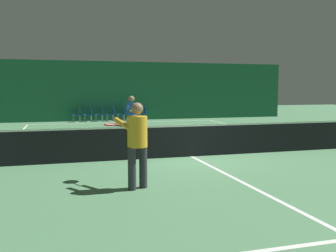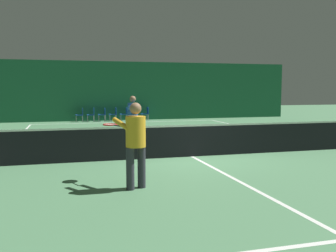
{
  "view_description": "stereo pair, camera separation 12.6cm",
  "coord_description": "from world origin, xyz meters",
  "px_view_note": "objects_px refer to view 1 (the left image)",
  "views": [
    {
      "loc": [
        -3.75,
        -10.36,
        2.01
      ],
      "look_at": [
        -0.91,
        -0.6,
        1.0
      ],
      "focal_mm": 40.0,
      "sensor_mm": 36.0,
      "label": 1
    },
    {
      "loc": [
        -3.63,
        -10.4,
        2.01
      ],
      "look_at": [
        -0.91,
        -0.6,
        1.0
      ],
      "focal_mm": 40.0,
      "sensor_mm": 36.0,
      "label": 2
    }
  ],
  "objects_px": {
    "courtside_chair_2": "(100,114)",
    "player_near": "(136,139)",
    "courtside_chair_1": "(89,114)",
    "player_far": "(132,115)",
    "courtside_chair_0": "(78,114)",
    "courtside_chair_6": "(143,113)",
    "tennis_net": "(192,140)",
    "courtside_chair_4": "(122,113)",
    "courtside_chair_5": "(133,113)",
    "courtside_chair_3": "(111,113)"
  },
  "relations": [
    {
      "from": "player_far",
      "to": "courtside_chair_5",
      "type": "distance_m",
      "value": 9.47
    },
    {
      "from": "player_near",
      "to": "courtside_chair_4",
      "type": "height_order",
      "value": "player_near"
    },
    {
      "from": "courtside_chair_1",
      "to": "tennis_net",
      "type": "bearing_deg",
      "value": 8.77
    },
    {
      "from": "courtside_chair_2",
      "to": "courtside_chair_5",
      "type": "distance_m",
      "value": 2.04
    },
    {
      "from": "player_far",
      "to": "courtside_chair_3",
      "type": "height_order",
      "value": "player_far"
    },
    {
      "from": "courtside_chair_3",
      "to": "courtside_chair_5",
      "type": "relative_size",
      "value": 1.0
    },
    {
      "from": "player_far",
      "to": "courtside_chair_0",
      "type": "distance_m",
      "value": 9.43
    },
    {
      "from": "courtside_chair_1",
      "to": "courtside_chair_2",
      "type": "xyz_separation_m",
      "value": [
        0.68,
        0.0,
        0.0
      ]
    },
    {
      "from": "tennis_net",
      "to": "courtside_chair_4",
      "type": "relative_size",
      "value": 14.29
    },
    {
      "from": "tennis_net",
      "to": "courtside_chair_1",
      "type": "xyz_separation_m",
      "value": [
        -2.01,
        13.0,
        -0.03
      ]
    },
    {
      "from": "courtside_chair_4",
      "to": "player_far",
      "type": "bearing_deg",
      "value": -6.99
    },
    {
      "from": "courtside_chair_1",
      "to": "courtside_chair_3",
      "type": "relative_size",
      "value": 1.0
    },
    {
      "from": "courtside_chair_3",
      "to": "courtside_chair_6",
      "type": "distance_m",
      "value": 2.04
    },
    {
      "from": "courtside_chair_2",
      "to": "courtside_chair_4",
      "type": "bearing_deg",
      "value": 90.0
    },
    {
      "from": "tennis_net",
      "to": "courtside_chair_6",
      "type": "bearing_deg",
      "value": 83.87
    },
    {
      "from": "tennis_net",
      "to": "courtside_chair_5",
      "type": "distance_m",
      "value": 13.02
    },
    {
      "from": "player_far",
      "to": "courtside_chair_6",
      "type": "distance_m",
      "value": 9.63
    },
    {
      "from": "courtside_chair_0",
      "to": "courtside_chair_5",
      "type": "bearing_deg",
      "value": 90.0
    },
    {
      "from": "player_near",
      "to": "courtside_chair_6",
      "type": "relative_size",
      "value": 2.07
    },
    {
      "from": "player_far",
      "to": "courtside_chair_1",
      "type": "xyz_separation_m",
      "value": [
        -0.9,
        9.28,
        -0.53
      ]
    },
    {
      "from": "player_near",
      "to": "courtside_chair_4",
      "type": "bearing_deg",
      "value": -30.88
    },
    {
      "from": "courtside_chair_3",
      "to": "tennis_net",
      "type": "bearing_deg",
      "value": 2.84
    },
    {
      "from": "courtside_chair_4",
      "to": "courtside_chair_5",
      "type": "bearing_deg",
      "value": 90.0
    },
    {
      "from": "player_near",
      "to": "courtside_chair_1",
      "type": "height_order",
      "value": "player_near"
    },
    {
      "from": "player_far",
      "to": "courtside_chair_1",
      "type": "height_order",
      "value": "player_far"
    },
    {
      "from": "tennis_net",
      "to": "courtside_chair_0",
      "type": "relative_size",
      "value": 14.29
    },
    {
      "from": "courtside_chair_6",
      "to": "courtside_chair_2",
      "type": "bearing_deg",
      "value": -90.0
    },
    {
      "from": "courtside_chair_5",
      "to": "courtside_chair_6",
      "type": "relative_size",
      "value": 1.0
    },
    {
      "from": "courtside_chair_2",
      "to": "player_near",
      "type": "bearing_deg",
      "value": -3.43
    },
    {
      "from": "courtside_chair_3",
      "to": "courtside_chair_4",
      "type": "xyz_separation_m",
      "value": [
        0.68,
        0.0,
        0.0
      ]
    },
    {
      "from": "courtside_chair_1",
      "to": "courtside_chair_4",
      "type": "xyz_separation_m",
      "value": [
        2.04,
        0.0,
        0.0
      ]
    },
    {
      "from": "courtside_chair_1",
      "to": "courtside_chair_3",
      "type": "distance_m",
      "value": 1.36
    },
    {
      "from": "player_far",
      "to": "courtside_chair_1",
      "type": "bearing_deg",
      "value": -169.11
    },
    {
      "from": "tennis_net",
      "to": "player_far",
      "type": "bearing_deg",
      "value": 106.51
    },
    {
      "from": "courtside_chair_0",
      "to": "courtside_chair_3",
      "type": "distance_m",
      "value": 2.04
    },
    {
      "from": "courtside_chair_5",
      "to": "player_near",
      "type": "bearing_deg",
      "value": -10.59
    },
    {
      "from": "player_far",
      "to": "courtside_chair_0",
      "type": "xyz_separation_m",
      "value": [
        -1.58,
        9.28,
        -0.53
      ]
    },
    {
      "from": "courtside_chair_1",
      "to": "courtside_chair_2",
      "type": "height_order",
      "value": "same"
    },
    {
      "from": "courtside_chair_5",
      "to": "courtside_chair_1",
      "type": "bearing_deg",
      "value": -90.0
    },
    {
      "from": "courtside_chair_4",
      "to": "courtside_chair_5",
      "type": "xyz_separation_m",
      "value": [
        0.68,
        0.0,
        0.0
      ]
    },
    {
      "from": "courtside_chair_3",
      "to": "courtside_chair_6",
      "type": "height_order",
      "value": "same"
    },
    {
      "from": "player_near",
      "to": "courtside_chair_2",
      "type": "height_order",
      "value": "player_near"
    },
    {
      "from": "courtside_chair_6",
      "to": "courtside_chair_0",
      "type": "bearing_deg",
      "value": -90.0
    },
    {
      "from": "tennis_net",
      "to": "player_near",
      "type": "xyz_separation_m",
      "value": [
        -2.29,
        -3.06,
        0.5
      ]
    },
    {
      "from": "courtside_chair_4",
      "to": "courtside_chair_6",
      "type": "distance_m",
      "value": 1.36
    },
    {
      "from": "courtside_chair_0",
      "to": "courtside_chair_3",
      "type": "height_order",
      "value": "same"
    },
    {
      "from": "courtside_chair_2",
      "to": "courtside_chair_6",
      "type": "height_order",
      "value": "same"
    },
    {
      "from": "courtside_chair_5",
      "to": "courtside_chair_6",
      "type": "height_order",
      "value": "same"
    },
    {
      "from": "courtside_chair_1",
      "to": "courtside_chair_4",
      "type": "relative_size",
      "value": 1.0
    },
    {
      "from": "tennis_net",
      "to": "courtside_chair_0",
      "type": "distance_m",
      "value": 13.28
    }
  ]
}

